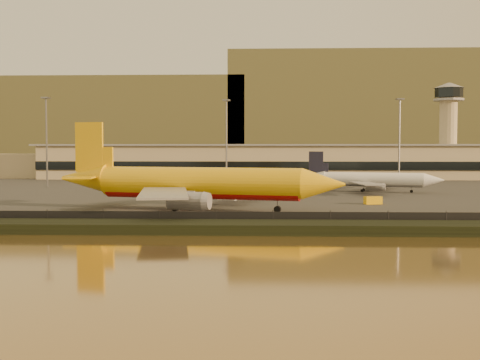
% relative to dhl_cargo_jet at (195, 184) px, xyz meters
% --- Properties ---
extents(ground, '(900.00, 900.00, 0.00)m').
position_rel_dhl_cargo_jet_xyz_m(ground, '(11.47, -9.83, -4.96)').
color(ground, black).
rests_on(ground, ground).
extents(embankment, '(320.00, 7.00, 1.40)m').
position_rel_dhl_cargo_jet_xyz_m(embankment, '(11.47, -26.83, -4.26)').
color(embankment, black).
rests_on(embankment, ground).
extents(tarmac, '(320.00, 220.00, 0.20)m').
position_rel_dhl_cargo_jet_xyz_m(tarmac, '(11.47, 85.17, -4.86)').
color(tarmac, '#2D2D2D').
rests_on(tarmac, ground).
extents(perimeter_fence, '(300.00, 0.05, 2.20)m').
position_rel_dhl_cargo_jet_xyz_m(perimeter_fence, '(11.47, -22.83, -3.66)').
color(perimeter_fence, black).
rests_on(perimeter_fence, tarmac).
extents(terminal_building, '(202.00, 25.00, 12.60)m').
position_rel_dhl_cargo_jet_xyz_m(terminal_building, '(-3.05, 115.72, 1.28)').
color(terminal_building, tan).
rests_on(terminal_building, tarmac).
extents(control_tower, '(11.20, 11.20, 35.50)m').
position_rel_dhl_cargo_jet_xyz_m(control_tower, '(81.47, 121.17, 16.70)').
color(control_tower, tan).
rests_on(control_tower, tarmac).
extents(apron_light_masts, '(152.20, 12.20, 25.40)m').
position_rel_dhl_cargo_jet_xyz_m(apron_light_masts, '(26.47, 65.17, 10.74)').
color(apron_light_masts, slate).
rests_on(apron_light_masts, tarmac).
extents(distant_hills, '(470.00, 160.00, 70.00)m').
position_rel_dhl_cargo_jet_xyz_m(distant_hills, '(-9.27, 330.17, 26.43)').
color(distant_hills, brown).
rests_on(distant_hills, ground).
extents(dhl_cargo_jet, '(52.94, 50.89, 15.95)m').
position_rel_dhl_cargo_jet_xyz_m(dhl_cargo_jet, '(0.00, 0.00, 0.00)').
color(dhl_cargo_jet, '#EDB30C').
rests_on(dhl_cargo_jet, tarmac).
extents(white_narrowbody_jet, '(35.18, 33.56, 10.28)m').
position_rel_dhl_cargo_jet_xyz_m(white_narrowbody_jet, '(39.61, 47.27, -1.69)').
color(white_narrowbody_jet, white).
rests_on(white_narrowbody_jet, tarmac).
extents(gse_vehicle_yellow, '(3.68, 2.32, 1.54)m').
position_rel_dhl_cargo_jet_xyz_m(gse_vehicle_yellow, '(33.96, 13.06, -4.00)').
color(gse_vehicle_yellow, '#EDB30C').
rests_on(gse_vehicle_yellow, tarmac).
extents(gse_vehicle_white, '(4.40, 2.94, 1.82)m').
position_rel_dhl_cargo_jet_xyz_m(gse_vehicle_white, '(4.52, 21.75, -3.85)').
color(gse_vehicle_white, white).
rests_on(gse_vehicle_white, tarmac).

